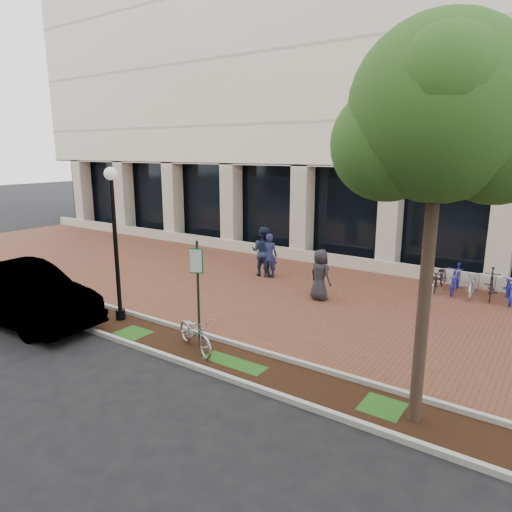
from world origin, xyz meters
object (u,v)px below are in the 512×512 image
Objects in this scene: pedestrian_right at (320,275)px; sedan_near_curb at (22,294)px; bike_rack_cluster at (473,282)px; lamppost at (115,236)px; locked_bicycle at (195,333)px; street_tree at (443,123)px; pedestrian_left at (269,256)px; bollard at (431,297)px; pedestrian_mid at (263,251)px; parking_sign at (198,282)px.

sedan_near_curb is at bearing 67.25° from pedestrian_right.
lamppost is at bearing -137.77° from bike_rack_cluster.
sedan_near_curb reaches higher than locked_bicycle.
street_tree reaches higher than pedestrian_left.
pedestrian_right is 3.46m from bollard.
sedan_near_curb is (-9.36, -7.57, 0.39)m from bollard.
pedestrian_left reaches higher than bike_rack_cluster.
sedan_near_curb is (-10.69, -1.40, -4.39)m from street_tree.
pedestrian_mid is (-0.33, 0.06, 0.11)m from pedestrian_left.
sedan_near_curb is at bearing 57.38° from pedestrian_mid.
street_tree is at bearing 126.53° from pedestrian_mid.
sedan_near_curb is at bearing 46.74° from pedestrian_left.
street_tree is 4.06× the size of pedestrian_right.
sedan_near_curb is at bearing 171.43° from parking_sign.
bollard is at bearing -9.77° from locked_bicycle.
pedestrian_mid reaches higher than pedestrian_left.
locked_bicycle is (0.04, -0.18, -1.25)m from parking_sign.
pedestrian_right is 1.93× the size of bollard.
sedan_near_curb is at bearing -172.52° from street_tree.
pedestrian_mid is at bearing 43.53° from locked_bicycle.
pedestrian_right is (3.19, -1.41, -0.13)m from pedestrian_mid.
bike_rack_cluster is at bearing -5.94° from locked_bicycle.
lamppost is 1.47× the size of bike_rack_cluster.
parking_sign is 0.62× the size of lamppost.
pedestrian_left is at bearing 80.28° from lamppost.
pedestrian_mid is 3.49m from pedestrian_right.
street_tree reaches higher than locked_bicycle.
locked_bicycle is at bearing 97.18° from pedestrian_mid.
pedestrian_right is at bearing -144.45° from bike_rack_cluster.
pedestrian_mid is at bearing -4.25° from pedestrian_right.
street_tree is 2.31× the size of bike_rack_cluster.
pedestrian_right is 8.99m from sedan_near_curb.
lamppost is (-3.18, 0.15, 0.77)m from parking_sign.
street_tree is 9.83m from bike_rack_cluster.
pedestrian_left is (-2.15, 6.63, 0.41)m from locked_bicycle.
parking_sign is 0.40× the size of street_tree.
pedestrian_left is 7.24m from bike_rack_cluster.
bike_rack_cluster reaches higher than bollard.
pedestrian_right reaches higher than sedan_near_curb.
locked_bicycle is 7.40m from bollard.
locked_bicycle is 7.15m from pedestrian_mid.
pedestrian_right is 5.29m from bike_rack_cluster.
pedestrian_mid is 7.55m from bike_rack_cluster.
bike_rack_cluster is 0.58× the size of sedan_near_curb.
lamppost reaches higher than parking_sign.
pedestrian_mid reaches higher than pedestrian_right.
sedan_near_curb reaches higher than bollard.
pedestrian_left is at bearing 138.72° from street_tree.
pedestrian_left is at bearing -24.54° from sedan_near_curb.
street_tree is at bearing -85.35° from sedan_near_curb.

